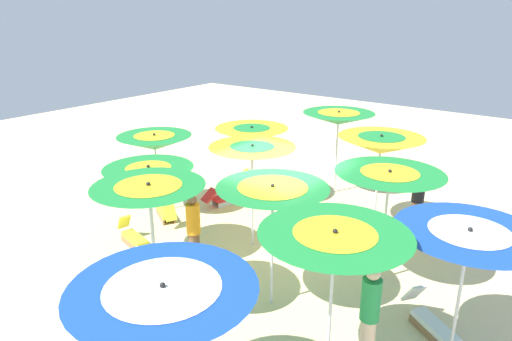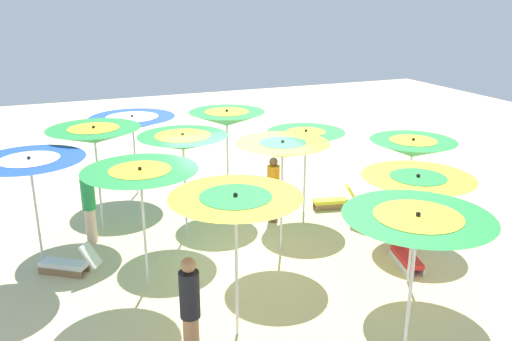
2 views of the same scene
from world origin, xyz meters
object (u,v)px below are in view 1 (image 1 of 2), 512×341
object	(u,v)px
beachgoer_1	(369,313)
beach_umbrella_11	(468,240)
beach_umbrella_10	(389,181)
beach_umbrella_9	(381,145)
beach_umbrella_0	(155,142)
beach_umbrella_8	(338,118)
beach_ball	(246,172)
beach_umbrella_1	(149,176)
beach_umbrella_4	(252,135)
lounger_0	(431,321)
beach_umbrella_5	(252,153)
beachgoer_2	(194,229)
lounger_2	(166,212)
beach_umbrella_3	(164,299)
lounger_1	(226,197)
beach_umbrella_2	(149,195)
beachgoer_0	(418,198)
lounger_3	(133,237)
beach_umbrella_6	(273,195)
beach_umbrella_7	(334,244)

from	to	relation	value
beachgoer_1	beach_umbrella_11	bearing A→B (deg)	-26.56
beach_umbrella_10	beach_umbrella_9	bearing A→B (deg)	116.65
beach_umbrella_0	beach_umbrella_8	bearing A→B (deg)	52.68
beach_umbrella_10	beach_ball	distance (m)	7.22
beach_umbrella_1	beach_umbrella_4	size ratio (longest dim) A/B	0.98
beach_umbrella_11	lounger_0	distance (m)	2.06
beach_umbrella_0	beach_umbrella_5	bearing A→B (deg)	-0.47
beach_umbrella_5	beachgoer_2	size ratio (longest dim) A/B	1.52
beach_umbrella_4	beach_umbrella_9	bearing A→B (deg)	5.05
beach_umbrella_8	beachgoer_2	world-z (taller)	beach_umbrella_8
beachgoer_1	lounger_2	bearing A→B (deg)	102.03
beach_umbrella_3	beach_umbrella_11	world-z (taller)	beach_umbrella_11
lounger_0	lounger_1	size ratio (longest dim) A/B	0.87
beach_umbrella_5	lounger_2	bearing A→B (deg)	-174.64
beach_umbrella_2	beach_umbrella_11	xyz separation A→B (m)	(4.68, 1.86, -0.16)
beach_umbrella_0	lounger_0	xyz separation A→B (m)	(7.62, -0.68, -1.75)
beach_umbrella_5	lounger_2	distance (m)	3.41
beachgoer_2	beach_umbrella_9	bearing A→B (deg)	-61.19
beach_umbrella_0	beach_umbrella_11	distance (m)	8.18
beach_umbrella_10	lounger_2	size ratio (longest dim) A/B	1.95
beach_umbrella_2	beach_umbrella_3	xyz separation A→B (m)	(2.12, -1.63, -0.28)
beach_umbrella_0	beach_umbrella_5	xyz separation A→B (m)	(3.26, -0.03, 0.31)
beach_umbrella_2	beachgoer_0	world-z (taller)	beach_umbrella_2
beach_umbrella_10	lounger_1	distance (m)	5.58
beach_umbrella_4	lounger_3	xyz separation A→B (m)	(-0.57, -3.86, -1.76)
beach_umbrella_5	beach_umbrella_9	distance (m)	3.17
beach_umbrella_10	lounger_1	size ratio (longest dim) A/B	1.71
beach_umbrella_0	beach_ball	xyz separation A→B (m)	(0.16, 3.68, -1.83)
beach_umbrella_0	beach_umbrella_6	size ratio (longest dim) A/B	0.91
beach_umbrella_0	beachgoer_2	xyz separation A→B (m)	(2.81, -1.49, -1.11)
beach_umbrella_10	beachgoer_1	size ratio (longest dim) A/B	1.41
beach_umbrella_1	beach_ball	bearing A→B (deg)	106.97
beach_umbrella_7	lounger_1	distance (m)	7.27
beach_umbrella_0	lounger_3	distance (m)	2.64
beach_umbrella_0	beachgoer_1	bearing A→B (deg)	-15.93
beachgoer_1	beach_umbrella_7	bearing A→B (deg)	-177.15
beach_umbrella_6	lounger_0	xyz separation A→B (m)	(2.68, 0.95, -1.98)
beach_umbrella_3	beachgoer_0	xyz separation A→B (m)	(0.55, 7.64, -1.08)
beach_umbrella_10	beachgoer_0	size ratio (longest dim) A/B	1.35
beach_umbrella_0	beachgoer_1	xyz separation A→B (m)	(7.03, -2.00, -1.07)
lounger_2	beach_umbrella_1	bearing A→B (deg)	159.65
beach_umbrella_3	lounger_3	bearing A→B (deg)	146.33
beach_umbrella_8	beach_ball	world-z (taller)	beach_umbrella_8
beach_umbrella_6	beach_umbrella_9	xyz separation A→B (m)	(0.26, 4.11, 0.02)
beach_umbrella_1	beach_umbrella_9	size ratio (longest dim) A/B	0.87
beach_umbrella_6	beachgoer_1	world-z (taller)	beach_umbrella_6
lounger_3	beach_umbrella_11	bearing A→B (deg)	16.82
lounger_2	beach_umbrella_9	bearing A→B (deg)	-119.69
beach_umbrella_2	beach_umbrella_5	bearing A→B (deg)	92.72
beach_umbrella_3	beach_umbrella_6	world-z (taller)	beach_umbrella_6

